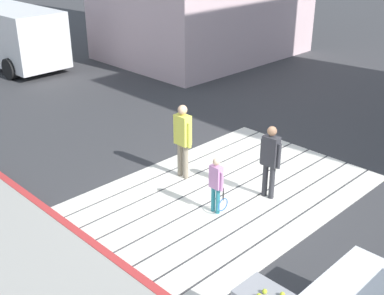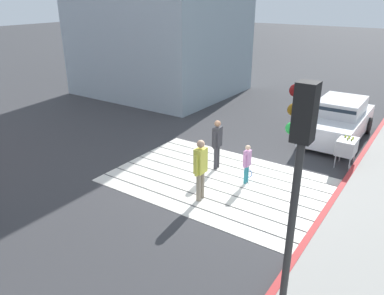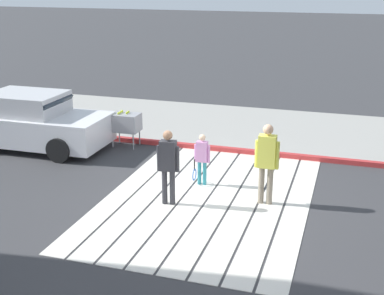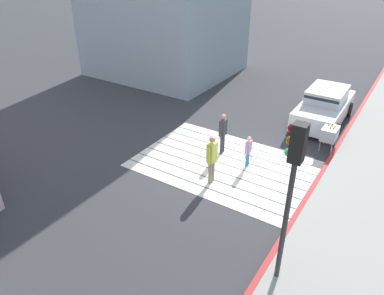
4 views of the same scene
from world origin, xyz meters
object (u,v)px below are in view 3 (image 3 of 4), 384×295
Objects in this scene: car_parked_near_curb at (31,122)px; pedestrian_adult_lead at (168,162)px; tennis_ball_cart at (126,122)px; pedestrian_child_with_racket at (202,157)px; pedestrian_adult_trailing at (267,158)px.

pedestrian_adult_lead reaches higher than car_parked_near_curb.
pedestrian_child_with_racket is (2.14, 2.89, -0.01)m from tennis_ball_cart.
pedestrian_adult_trailing is (-0.65, 1.96, 0.07)m from pedestrian_adult_lead.
pedestrian_child_with_racket is at bearing -110.72° from pedestrian_adult_trailing.
tennis_ball_cart is at bearing -126.52° from pedestrian_child_with_racket.
tennis_ball_cart is at bearing 109.98° from car_parked_near_curb.
pedestrian_adult_trailing is 1.74m from pedestrian_child_with_racket.
tennis_ball_cart is 5.27m from pedestrian_adult_trailing.
car_parked_near_curb is 2.64m from tennis_ball_cart.
car_parked_near_curb is 4.24× the size of tennis_ball_cart.
pedestrian_adult_trailing reaches higher than pedestrian_child_with_racket.
pedestrian_adult_lead is at bearing -16.06° from pedestrian_child_with_racket.
pedestrian_child_with_racket is (-1.26, 0.36, -0.27)m from pedestrian_adult_lead.
car_parked_near_curb is at bearing -104.83° from pedestrian_adult_trailing.
pedestrian_adult_trailing is (1.84, 6.96, 0.30)m from car_parked_near_curb.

